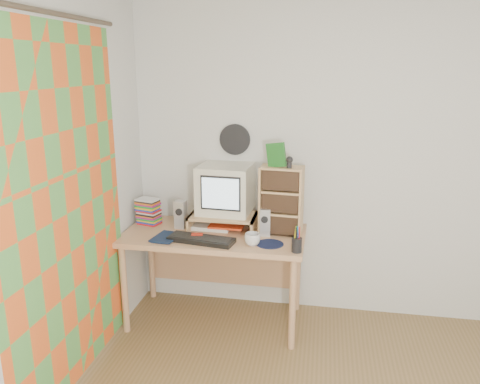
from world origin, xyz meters
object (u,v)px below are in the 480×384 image
at_px(keyboard, 201,240).
at_px(cd_rack, 281,201).
at_px(crt_monitor, 225,190).
at_px(diary, 156,235).
at_px(dvd_stack, 148,210).
at_px(desk, 216,246).
at_px(mug, 252,239).

distance_m(keyboard, cd_rack, 0.67).
bearing_deg(crt_monitor, diary, -141.85).
relative_size(crt_monitor, diary, 1.88).
bearing_deg(dvd_stack, cd_rack, 12.34).
bearing_deg(diary, desk, 38.29).
distance_m(mug, diary, 0.74).
xyz_separation_m(desk, crt_monitor, (0.06, 0.09, 0.45)).
height_order(dvd_stack, diary, dvd_stack).
height_order(dvd_stack, cd_rack, cd_rack).
bearing_deg(mug, crt_monitor, 128.46).
bearing_deg(keyboard, desk, 88.33).
distance_m(keyboard, mug, 0.38).
height_order(keyboard, mug, mug).
distance_m(dvd_stack, mug, 0.97).
relative_size(desk, dvd_stack, 5.79).
xyz_separation_m(crt_monitor, diary, (-0.47, -0.32, -0.29)).
xyz_separation_m(dvd_stack, diary, (0.17, -0.29, -0.10)).
distance_m(desk, diary, 0.50).
bearing_deg(mug, keyboard, 179.98).
height_order(desk, crt_monitor, crt_monitor).
relative_size(dvd_stack, diary, 1.13).
distance_m(desk, cd_rack, 0.65).
bearing_deg(crt_monitor, dvd_stack, -173.53).
distance_m(crt_monitor, cd_rack, 0.46).
relative_size(dvd_stack, mug, 2.11).
height_order(dvd_stack, mug, dvd_stack).
bearing_deg(cd_rack, desk, -172.68).
relative_size(keyboard, mug, 4.29).
height_order(desk, mug, mug).
relative_size(crt_monitor, dvd_stack, 1.66).
distance_m(dvd_stack, diary, 0.35).
relative_size(crt_monitor, mug, 3.50).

